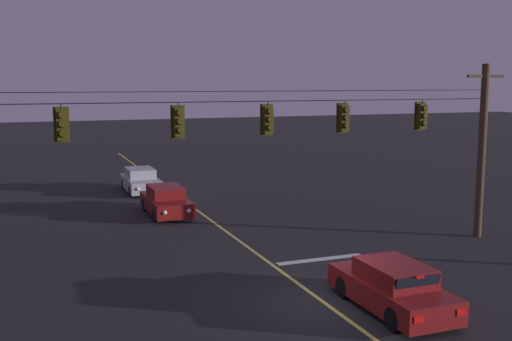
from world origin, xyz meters
TOP-DOWN VIEW (x-y plane):
  - ground_plane at (0.00, 0.00)m, footprint 180.00×180.00m
  - lane_centre_stripe at (0.00, 10.54)m, footprint 0.14×60.00m
  - stop_bar_paint at (1.90, 3.94)m, footprint 3.40×0.36m
  - signal_span_assembly at (-0.00, 4.54)m, footprint 20.96×0.32m
  - traffic_light_leftmost at (-6.87, 4.52)m, footprint 0.48×0.41m
  - traffic_light_left_inner at (-3.15, 4.52)m, footprint 0.48×0.41m
  - traffic_light_centre at (0.07, 4.52)m, footprint 0.48×0.41m
  - traffic_light_right_inner at (3.11, 4.52)m, footprint 0.48×0.41m
  - traffic_light_rightmost at (6.56, 4.52)m, footprint 0.48×0.41m
  - car_waiting_near_lane at (1.54, -1.22)m, footprint 1.80×4.33m
  - car_oncoming_lead at (-1.65, 13.49)m, footprint 1.80×4.42m
  - car_oncoming_trailing at (-1.68, 20.12)m, footprint 1.80×4.42m

SIDE VIEW (x-z plane):
  - ground_plane at x=0.00m, z-range 0.00..0.00m
  - lane_centre_stripe at x=0.00m, z-range 0.00..0.01m
  - stop_bar_paint at x=1.90m, z-range 0.00..0.01m
  - car_oncoming_lead at x=-1.65m, z-range -0.05..1.34m
  - car_oncoming_trailing at x=-1.68m, z-range -0.05..1.34m
  - car_waiting_near_lane at x=1.54m, z-range -0.05..1.34m
  - signal_span_assembly at x=0.00m, z-range 0.15..7.31m
  - traffic_light_leftmost at x=-6.87m, z-range 4.49..5.71m
  - traffic_light_left_inner at x=-3.15m, z-range 4.49..5.71m
  - traffic_light_centre at x=0.07m, z-range 4.49..5.71m
  - traffic_light_right_inner at x=3.11m, z-range 4.49..5.71m
  - traffic_light_rightmost at x=6.56m, z-range 4.49..5.71m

